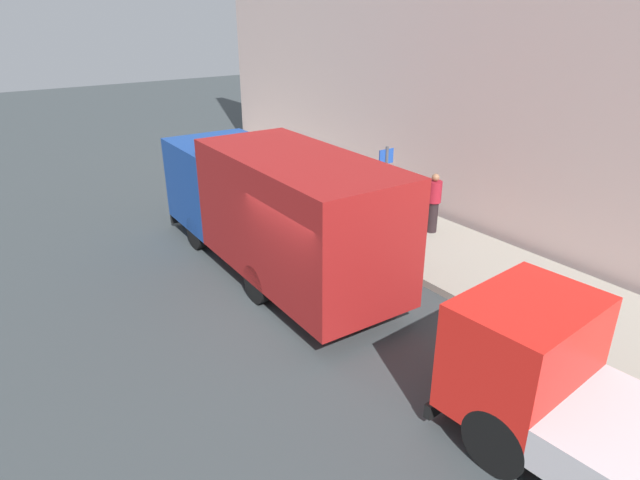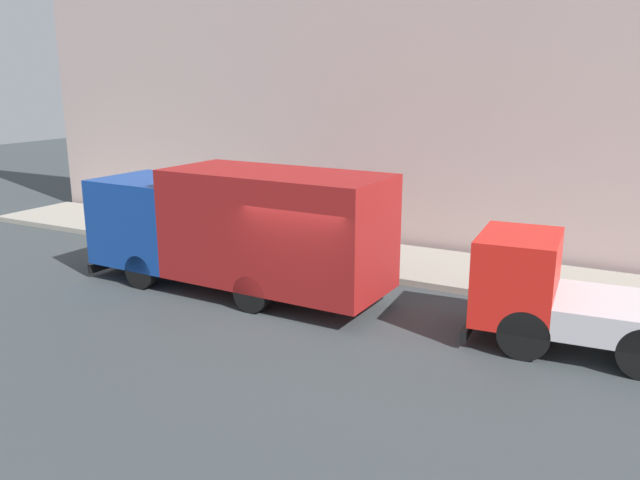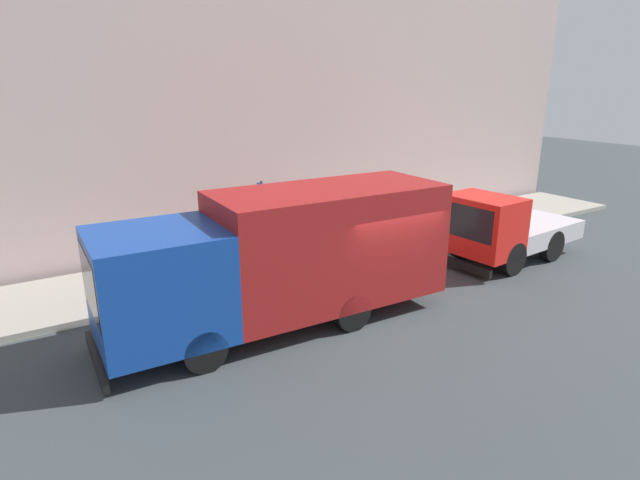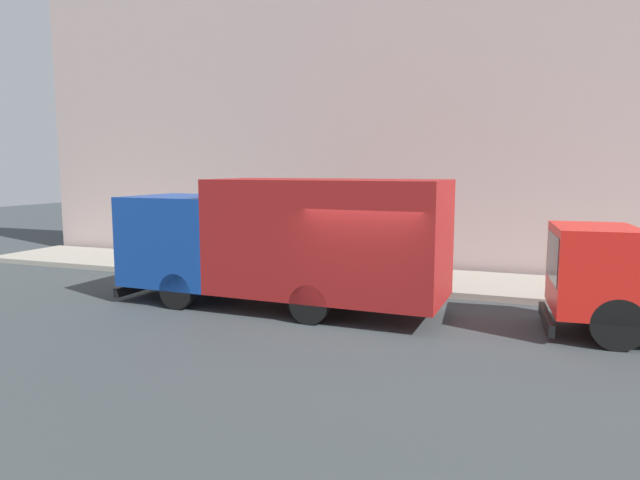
# 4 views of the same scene
# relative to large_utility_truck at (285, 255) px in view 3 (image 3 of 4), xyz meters

# --- Properties ---
(ground) EXTENTS (80.00, 80.00, 0.00)m
(ground) POSITION_rel_large_utility_truck_xyz_m (-0.66, -2.29, -1.67)
(ground) COLOR #383F42
(sidewalk) EXTENTS (3.31, 30.00, 0.17)m
(sidewalk) POSITION_rel_large_utility_truck_xyz_m (4.00, -2.29, -1.59)
(sidewalk) COLOR #9F9A8C
(sidewalk) RESTS_ON ground
(building_facade) EXTENTS (0.50, 30.00, 12.96)m
(building_facade) POSITION_rel_large_utility_truck_xyz_m (6.15, -2.29, 4.81)
(building_facade) COLOR #C4A9A3
(building_facade) RESTS_ON ground
(large_utility_truck) EXTENTS (2.59, 8.05, 3.09)m
(large_utility_truck) POSITION_rel_large_utility_truck_xyz_m (0.00, 0.00, 0.00)
(large_utility_truck) COLOR #143E98
(large_utility_truck) RESTS_ON ground
(small_flatbed_truck) EXTENTS (2.44, 4.99, 2.20)m
(small_flatbed_truck) POSITION_rel_large_utility_truck_xyz_m (0.24, -7.69, -0.63)
(small_flatbed_truck) COLOR red
(small_flatbed_truck) RESTS_ON ground
(pedestrian_walking) EXTENTS (0.53, 0.53, 1.66)m
(pedestrian_walking) POSITION_rel_large_utility_truck_xyz_m (4.61, -0.76, -0.63)
(pedestrian_walking) COLOR black
(pedestrian_walking) RESTS_ON sidewalk
(street_sign_post) EXTENTS (0.44, 0.08, 2.66)m
(street_sign_post) POSITION_rel_large_utility_truck_xyz_m (2.77, -0.80, 0.06)
(street_sign_post) COLOR #4C5156
(street_sign_post) RESTS_ON sidewalk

